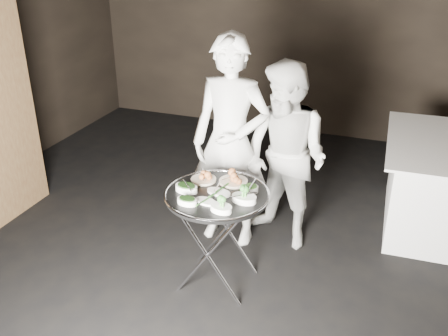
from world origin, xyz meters
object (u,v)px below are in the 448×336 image
(waiter_left, at_px, (230,143))
(waiter_right, at_px, (286,158))
(tray_stand, at_px, (217,235))
(serving_tray, at_px, (217,195))

(waiter_left, relative_size, waiter_right, 1.13)
(tray_stand, bearing_deg, waiter_left, 101.26)
(serving_tray, bearing_deg, tray_stand, -45.00)
(tray_stand, distance_m, serving_tray, 0.35)
(serving_tray, bearing_deg, waiter_right, 67.02)
(tray_stand, bearing_deg, waiter_right, 67.02)
(serving_tray, bearing_deg, waiter_left, 101.26)
(tray_stand, xyz_separation_m, waiter_right, (0.33, 0.77, 0.38))
(serving_tray, relative_size, waiter_right, 0.48)
(serving_tray, xyz_separation_m, waiter_right, (0.33, 0.77, 0.02))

